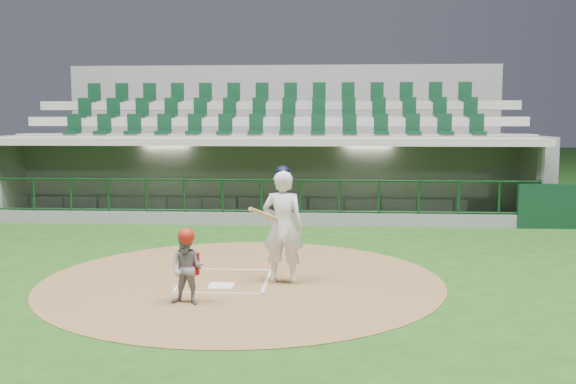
% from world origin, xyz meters
% --- Properties ---
extents(ground, '(120.00, 120.00, 0.00)m').
position_xyz_m(ground, '(0.00, 0.00, 0.00)').
color(ground, '#1C4814').
rests_on(ground, ground).
extents(dirt_circle, '(7.20, 7.20, 0.01)m').
position_xyz_m(dirt_circle, '(0.30, -0.20, 0.01)').
color(dirt_circle, brown).
rests_on(dirt_circle, ground).
extents(home_plate, '(0.43, 0.43, 0.02)m').
position_xyz_m(home_plate, '(0.00, -0.70, 0.02)').
color(home_plate, white).
rests_on(home_plate, dirt_circle).
extents(batter_box_chalk, '(1.55, 1.80, 0.01)m').
position_xyz_m(batter_box_chalk, '(0.00, -0.30, 0.02)').
color(batter_box_chalk, white).
rests_on(batter_box_chalk, ground).
extents(dugout_structure, '(16.40, 3.70, 3.00)m').
position_xyz_m(dugout_structure, '(0.03, 7.82, 0.96)').
color(dugout_structure, gray).
rests_on(dugout_structure, ground).
extents(seating_deck, '(17.00, 6.72, 5.15)m').
position_xyz_m(seating_deck, '(0.00, 10.91, 1.42)').
color(seating_deck, slate).
rests_on(seating_deck, ground).
extents(batter, '(0.93, 0.93, 2.08)m').
position_xyz_m(batter, '(1.04, -0.36, 1.04)').
color(batter, white).
rests_on(batter, dirt_circle).
extents(catcher, '(0.61, 0.52, 1.21)m').
position_xyz_m(catcher, '(-0.35, -1.79, 0.61)').
color(catcher, gray).
rests_on(catcher, dirt_circle).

